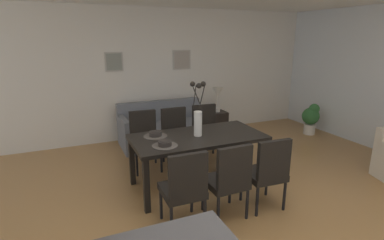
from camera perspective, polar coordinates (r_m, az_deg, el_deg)
name	(u,v)px	position (r m, az deg, el deg)	size (l,w,h in m)	color
ground_plane	(229,215)	(3.77, 7.05, -17.42)	(9.00, 9.00, 0.00)	#A87A47
back_wall_panel	(151,75)	(6.22, -7.87, 8.56)	(9.00, 0.10, 2.60)	silver
dining_table	(198,141)	(4.13, 1.11, -4.00)	(1.80, 0.90, 0.74)	black
dining_chair_near_left	(185,186)	(3.26, -1.42, -12.45)	(0.45, 0.45, 0.92)	black
dining_chair_near_right	(145,137)	(4.79, -8.96, -3.28)	(0.46, 0.46, 0.92)	black
dining_chair_far_left	(229,178)	(3.47, 6.99, -10.80)	(0.45, 0.45, 0.92)	black
dining_chair_far_right	(176,134)	(4.93, -3.03, -2.59)	(0.44, 0.44, 0.92)	black
dining_chair_mid_left	(267,170)	(3.73, 14.14, -9.19)	(0.47, 0.47, 0.92)	black
dining_chair_mid_right	(206,129)	(5.14, 2.74, -1.79)	(0.46, 0.46, 0.92)	black
centerpiece_vase	(198,116)	(4.02, 1.14, 0.85)	(0.21, 0.23, 0.73)	white
placemat_near_left	(165,146)	(3.74, -5.18, -4.88)	(0.32, 0.32, 0.01)	#4C4742
bowl_near_left	(165,143)	(3.72, -5.19, -4.34)	(0.17, 0.17, 0.07)	#2D2826
placemat_near_right	(155,136)	(4.10, -6.96, -3.04)	(0.32, 0.32, 0.01)	#4C4742
bowl_near_right	(155,133)	(4.09, -6.98, -2.54)	(0.17, 0.17, 0.07)	#2D2826
sofa	(164,129)	(5.94, -5.30, -1.78)	(1.70, 0.84, 0.80)	slate
side_table	(217,124)	(6.40, 4.77, -0.67)	(0.36, 0.36, 0.52)	black
table_lamp	(218,94)	(6.25, 4.90, 4.90)	(0.22, 0.22, 0.51)	beige
framed_picture_left	(114,62)	(5.97, -14.61, 10.65)	(0.34, 0.03, 0.36)	#B2ADA3
framed_picture_center	(182,60)	(6.33, -1.97, 11.38)	(0.38, 0.03, 0.40)	#B2ADA3
potted_plant	(311,117)	(6.92, 21.66, 0.46)	(0.36, 0.36, 0.67)	silver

